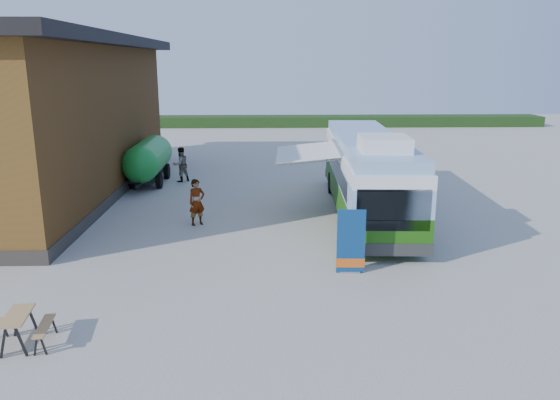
{
  "coord_description": "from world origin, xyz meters",
  "views": [
    {
      "loc": [
        0.43,
        -16.52,
        6.31
      ],
      "look_at": [
        0.98,
        2.73,
        1.4
      ],
      "focal_mm": 35.0,
      "sensor_mm": 36.0,
      "label": 1
    }
  ],
  "objects_px": {
    "bus": "(367,171)",
    "banner": "(351,247)",
    "picnic_table": "(18,323)",
    "person_a": "(197,202)",
    "slurry_tanker": "(149,159)",
    "person_b": "(181,165)"
  },
  "relations": [
    {
      "from": "bus",
      "to": "banner",
      "type": "bearing_deg",
      "value": -101.45
    },
    {
      "from": "bus",
      "to": "picnic_table",
      "type": "relative_size",
      "value": 8.34
    },
    {
      "from": "person_a",
      "to": "slurry_tanker",
      "type": "height_order",
      "value": "slurry_tanker"
    },
    {
      "from": "person_b",
      "to": "slurry_tanker",
      "type": "xyz_separation_m",
      "value": [
        -1.62,
        -0.36,
        0.39
      ]
    },
    {
      "from": "banner",
      "to": "person_b",
      "type": "distance_m",
      "value": 15.09
    },
    {
      "from": "picnic_table",
      "to": "person_b",
      "type": "bearing_deg",
      "value": 78.67
    },
    {
      "from": "picnic_table",
      "to": "person_b",
      "type": "height_order",
      "value": "person_b"
    },
    {
      "from": "picnic_table",
      "to": "person_a",
      "type": "bearing_deg",
      "value": 65.06
    },
    {
      "from": "bus",
      "to": "slurry_tanker",
      "type": "xyz_separation_m",
      "value": [
        -10.41,
        6.23,
        -0.51
      ]
    },
    {
      "from": "banner",
      "to": "picnic_table",
      "type": "xyz_separation_m",
      "value": [
        -8.2,
        -4.21,
        -0.25
      ]
    },
    {
      "from": "bus",
      "to": "person_a",
      "type": "distance_m",
      "value": 7.18
    },
    {
      "from": "banner",
      "to": "person_b",
      "type": "bearing_deg",
      "value": 120.75
    },
    {
      "from": "banner",
      "to": "person_a",
      "type": "bearing_deg",
      "value": 137.9
    },
    {
      "from": "person_b",
      "to": "slurry_tanker",
      "type": "relative_size",
      "value": 0.3
    },
    {
      "from": "banner",
      "to": "person_a",
      "type": "relative_size",
      "value": 1.09
    },
    {
      "from": "person_a",
      "to": "picnic_table",
      "type": "bearing_deg",
      "value": -139.79
    },
    {
      "from": "person_b",
      "to": "banner",
      "type": "bearing_deg",
      "value": 81.0
    },
    {
      "from": "bus",
      "to": "banner",
      "type": "relative_size",
      "value": 6.23
    },
    {
      "from": "banner",
      "to": "person_a",
      "type": "height_order",
      "value": "banner"
    },
    {
      "from": "person_a",
      "to": "person_b",
      "type": "distance_m",
      "value": 8.28
    },
    {
      "from": "picnic_table",
      "to": "slurry_tanker",
      "type": "distance_m",
      "value": 17.18
    },
    {
      "from": "bus",
      "to": "picnic_table",
      "type": "height_order",
      "value": "bus"
    }
  ]
}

